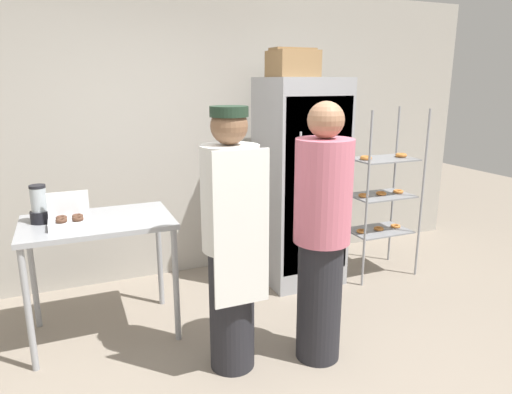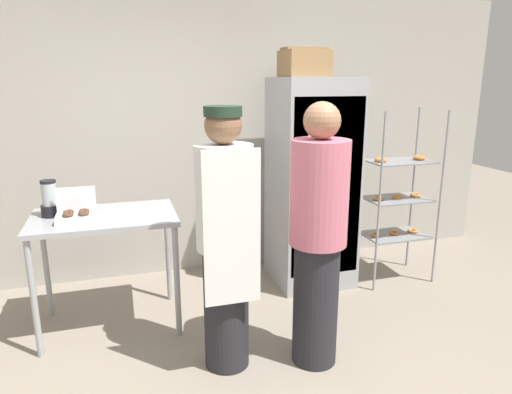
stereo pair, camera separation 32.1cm
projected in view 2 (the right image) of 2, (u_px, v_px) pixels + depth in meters
The scene contains 10 objects.
ground_plane at pixel (276, 393), 2.83m from camera, with size 14.00×14.00×0.00m, color gray.
back_wall at pixel (205, 135), 4.48m from camera, with size 6.40×0.12×2.73m, color #ADA89E.
refrigerator at pixel (312, 183), 4.22m from camera, with size 0.70×0.71×1.91m.
baking_rack at pixel (397, 198), 4.30m from camera, with size 0.66×0.44×1.63m.
prep_counter at pixel (105, 229), 3.43m from camera, with size 1.05×0.69×0.91m.
donut_box at pixel (76, 215), 3.25m from camera, with size 0.28×0.19×0.23m.
blender_pitcher at pixel (50, 200), 3.35m from camera, with size 0.14×0.14×0.27m.
cardboard_storage_box at pixel (304, 63), 3.85m from camera, with size 0.38×0.35×0.24m.
person_baker at pixel (225, 239), 2.90m from camera, with size 0.37×0.39×1.74m.
person_customer at pixel (318, 237), 2.95m from camera, with size 0.37×0.37×1.76m.
Camera 2 is at (-0.83, -2.29, 1.88)m, focal length 32.00 mm.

